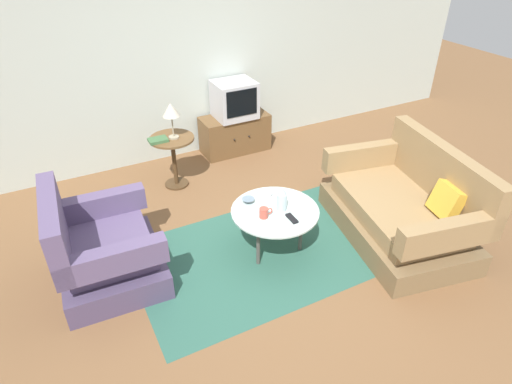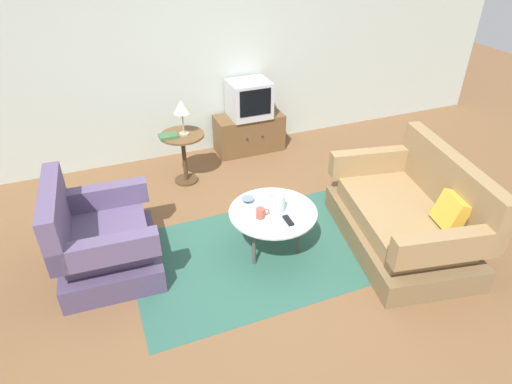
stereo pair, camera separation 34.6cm
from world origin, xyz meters
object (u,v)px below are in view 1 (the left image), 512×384
at_px(coffee_table, 275,213).
at_px(book, 158,140).
at_px(armchair, 102,252).
at_px(tv_remote_silver, 264,193).
at_px(mug, 264,213).
at_px(couch, 404,209).
at_px(side_table, 173,151).
at_px(vase, 282,199).
at_px(tv_remote_dark, 292,218).
at_px(bowl, 248,201).
at_px(table_lamp, 171,111).
at_px(tv_stand, 235,133).
at_px(television, 234,99).

relative_size(coffee_table, book, 3.91).
relative_size(armchair, tv_remote_silver, 6.52).
bearing_deg(mug, coffee_table, 19.55).
xyz_separation_m(armchair, couch, (2.80, -0.71, -0.01)).
bearing_deg(armchair, side_table, 142.63).
bearing_deg(tv_remote_silver, coffee_table, 136.86).
distance_m(vase, tv_remote_dark, 0.20).
xyz_separation_m(couch, bowl, (-1.43, 0.60, 0.19)).
bearing_deg(table_lamp, tv_stand, 27.31).
xyz_separation_m(armchair, tv_remote_silver, (1.57, -0.05, 0.17)).
relative_size(television, mug, 4.02).
distance_m(tv_stand, mug, 2.28).
xyz_separation_m(coffee_table, bowl, (-0.16, 0.23, 0.06)).
relative_size(coffee_table, tv_stand, 0.90).
bearing_deg(tv_remote_silver, bowl, 71.24).
bearing_deg(table_lamp, television, 26.76).
distance_m(couch, tv_remote_dark, 1.23).
xyz_separation_m(table_lamp, vase, (0.49, -1.60, -0.37)).
bearing_deg(vase, table_lamp, 107.00).
relative_size(bowl, tv_remote_dark, 0.81).
bearing_deg(coffee_table, armchair, 167.61).
bearing_deg(tv_remote_silver, couch, -153.15).
height_order(tv_stand, mug, mug).
height_order(side_table, table_lamp, table_lamp).
relative_size(vase, tv_remote_dark, 1.63).
bearing_deg(coffee_table, vase, -20.24).
bearing_deg(tv_remote_silver, television, -50.99).
distance_m(coffee_table, book, 1.71).
height_order(table_lamp, tv_remote_silver, table_lamp).
distance_m(side_table, television, 1.17).
distance_m(mug, bowl, 0.28).
distance_m(table_lamp, tv_remote_silver, 1.46).
height_order(armchair, tv_stand, armchair).
xyz_separation_m(bowl, tv_remote_dark, (0.23, -0.42, -0.01)).
bearing_deg(tv_remote_dark, coffee_table, 18.36).
xyz_separation_m(vase, mug, (-0.20, -0.03, -0.07)).
distance_m(armchair, side_table, 1.67).
bearing_deg(armchair, tv_stand, 133.08).
bearing_deg(bowl, mug, -85.42).
distance_m(couch, side_table, 2.62).
bearing_deg(couch, mug, 87.86).
bearing_deg(tv_remote_dark, television, -11.92).
xyz_separation_m(couch, coffee_table, (-1.26, 0.38, 0.13)).
relative_size(tv_stand, vase, 3.74).
xyz_separation_m(side_table, mug, (0.31, -1.65, 0.07)).
distance_m(coffee_table, vase, 0.17).
bearing_deg(tv_remote_silver, tv_remote_dark, 147.73).
bearing_deg(table_lamp, book, -178.38).
relative_size(coffee_table, table_lamp, 1.97).
xyz_separation_m(armchair, television, (2.10, 1.75, 0.43)).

